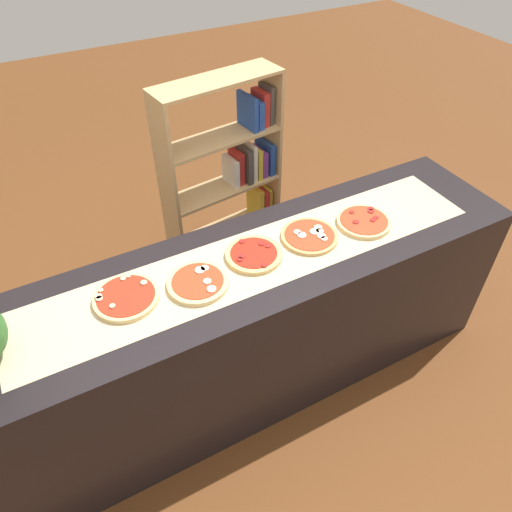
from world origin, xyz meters
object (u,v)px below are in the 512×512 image
bookshelf (236,183)px  pizza_mozzarella_3 (310,236)px  pizza_pepperoni_2 (254,254)px  pizza_mozzarella_1 (198,282)px  pizza_mushroom_0 (126,297)px  pizza_pepperoni_4 (364,221)px

bookshelf → pizza_mozzarella_3: bearing=-92.9°
pizza_mozzarella_3 → bookshelf: (0.05, 0.90, -0.23)m
pizza_pepperoni_2 → pizza_mozzarella_3: (0.30, -0.01, -0.00)m
bookshelf → pizza_mozzarella_1: bearing=-124.6°
pizza_mozzarella_1 → pizza_mozzarella_3: pizza_mozzarella_1 is taller
pizza_pepperoni_2 → pizza_mozzarella_3: size_ratio=0.96×
pizza_mushroom_0 → pizza_pepperoni_4: pizza_mushroom_0 is taller
pizza_pepperoni_2 → pizza_mushroom_0: bearing=178.6°
pizza_mozzarella_3 → pizza_mushroom_0: bearing=178.5°
pizza_pepperoni_4 → bookshelf: bearing=105.3°
pizza_mozzarella_1 → bookshelf: bookshelf is taller
pizza_mushroom_0 → pizza_mozzarella_3: (0.91, -0.02, -0.00)m
pizza_mushroom_0 → bookshelf: bookshelf is taller
pizza_pepperoni_4 → pizza_mozzarella_3: bearing=173.6°
bookshelf → pizza_mushroom_0: bearing=-137.3°
pizza_mushroom_0 → pizza_mozzarella_3: bearing=-1.5°
pizza_mushroom_0 → bookshelf: bearing=42.7°
pizza_mozzarella_3 → pizza_pepperoni_4: size_ratio=1.03×
pizza_mozzarella_1 → bookshelf: 1.17m
pizza_mushroom_0 → bookshelf: 1.32m
pizza_pepperoni_2 → pizza_pepperoni_4: same height
pizza_mozzarella_1 → pizza_pepperoni_4: 0.90m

